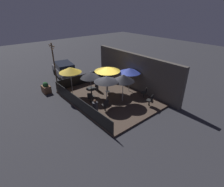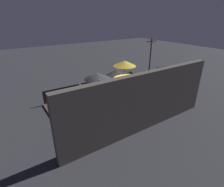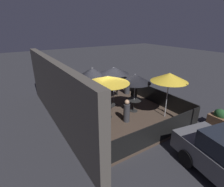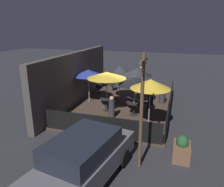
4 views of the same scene
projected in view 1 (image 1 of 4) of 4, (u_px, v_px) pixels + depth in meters
ground_plane at (109, 99)px, 14.66m from camera, size 60.00×60.00×0.00m
patio_deck at (109, 98)px, 14.63m from camera, size 7.96×5.68×0.12m
building_wall at (135, 72)px, 15.69m from camera, size 9.56×0.36×3.31m
fence_front at (79, 104)px, 12.78m from camera, size 7.76×0.05×0.95m
fence_side_left at (83, 79)px, 17.07m from camera, size 0.05×5.48×0.95m
patio_umbrella_0 at (107, 69)px, 14.71m from camera, size 2.19×2.19×2.29m
patio_umbrella_1 at (90, 75)px, 13.96m from camera, size 1.72×1.72×2.20m
patio_umbrella_2 at (130, 70)px, 14.95m from camera, size 1.92×1.92×2.12m
patio_umbrella_3 at (123, 78)px, 13.20m from camera, size 1.74×1.74×2.27m
patio_umbrella_4 at (106, 79)px, 12.86m from camera, size 1.85×1.85×2.26m
patio_umbrella_5 at (70, 70)px, 14.22m from camera, size 1.85×1.85×2.43m
dining_table_0 at (108, 85)px, 15.39m from camera, size 0.75×0.75×0.76m
dining_table_1 at (91, 90)px, 14.58m from camera, size 0.84×0.84×0.73m
patio_chair_0 at (90, 97)px, 13.60m from camera, size 0.56×0.56×0.91m
patio_chair_1 at (145, 92)px, 14.35m from camera, size 0.54×0.54×0.94m
patio_chair_2 at (150, 100)px, 13.20m from camera, size 0.48×0.48×0.92m
patio_chair_3 at (105, 105)px, 12.53m from camera, size 0.47×0.47×0.94m
patron_0 at (97, 84)px, 15.68m from camera, size 0.42×0.42×1.21m
patron_1 at (95, 108)px, 12.17m from camera, size 0.43×0.43×1.16m
planter_box at (46, 88)px, 15.58m from camera, size 0.89×0.62×0.99m
light_post at (54, 63)px, 16.19m from camera, size 1.10×0.12×4.08m
parked_car_0 at (65, 70)px, 18.67m from camera, size 4.65×2.46×1.62m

